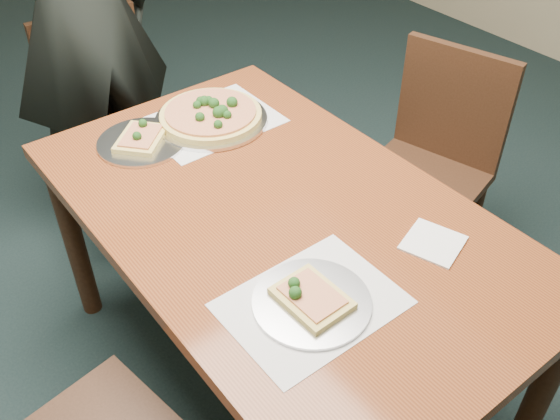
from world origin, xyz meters
TOP-DOWN VIEW (x-y plane):
  - ground at (0.00, 0.00)m, footprint 8.00×8.00m
  - dining_table at (0.08, -0.11)m, footprint 0.90×1.50m
  - chair_far at (0.07, 1.02)m, footprint 0.45×0.45m
  - chair_right at (0.89, 0.00)m, footprint 0.52×0.52m
  - diner at (0.06, 1.09)m, footprint 0.69×0.47m
  - placemat_main at (0.18, 0.39)m, footprint 0.42×0.32m
  - placemat_near at (-0.07, -0.43)m, footprint 0.40×0.30m
  - pizza_pan at (0.18, 0.39)m, footprint 0.37×0.37m
  - slice_plate_near at (-0.07, -0.43)m, footprint 0.28×0.28m
  - slice_plate_far at (-0.06, 0.42)m, footprint 0.28×0.28m
  - napkin at (0.31, -0.46)m, footprint 0.18×0.18m

SIDE VIEW (x-z plane):
  - ground at x=0.00m, z-range 0.00..0.00m
  - chair_far at x=0.07m, z-range 0.06..0.97m
  - chair_right at x=0.89m, z-range 0.06..0.97m
  - dining_table at x=0.08m, z-range 0.28..1.03m
  - placemat_main at x=0.18m, z-range 0.75..0.75m
  - placemat_near at x=-0.07m, z-range 0.75..0.75m
  - napkin at x=0.31m, z-range 0.75..0.76m
  - slice_plate_far at x=-0.06m, z-range 0.73..0.79m
  - slice_plate_near at x=-0.07m, z-range 0.74..0.79m
  - pizza_pan at x=0.18m, z-range 0.74..0.81m
  - diner at x=0.06m, z-range 0.00..1.85m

